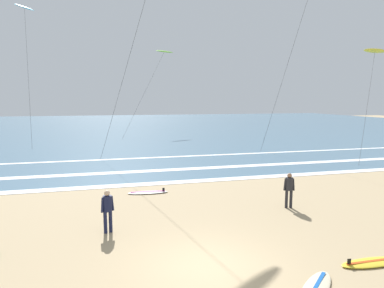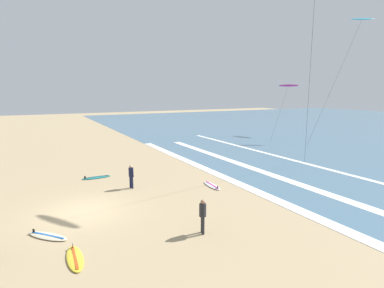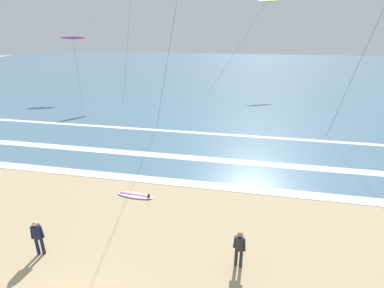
{
  "view_description": "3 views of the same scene",
  "coord_description": "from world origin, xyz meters",
  "views": [
    {
      "loc": [
        -2.84,
        -9.1,
        4.88
      ],
      "look_at": [
        1.48,
        7.45,
        2.65
      ],
      "focal_mm": 32.16,
      "sensor_mm": 36.0,
      "label": 1
    },
    {
      "loc": [
        16.52,
        -2.09,
        6.35
      ],
      "look_at": [
        0.08,
        6.5,
        3.18
      ],
      "focal_mm": 28.65,
      "sensor_mm": 36.0,
      "label": 2
    },
    {
      "loc": [
        5.21,
        -4.88,
        8.73
      ],
      "look_at": [
        2.29,
        9.67,
        2.83
      ],
      "focal_mm": 27.88,
      "sensor_mm": 36.0,
      "label": 3
    }
  ],
  "objects": [
    {
      "name": "ocean_surface",
      "position": [
        0.0,
        54.95,
        0.01
      ],
      "size": [
        140.0,
        90.0,
        0.01
      ],
      "primitive_type": "cube",
      "color": "slate",
      "rests_on": "ground"
    },
    {
      "name": "surfer_right_near",
      "position": [
        5.19,
        4.37,
        0.96
      ],
      "size": [
        0.51,
        0.32,
        1.6
      ],
      "color": "#232328",
      "rests_on": "ground"
    },
    {
      "name": "kite_cyan_far_right",
      "position": [
        -11.71,
        38.8,
        16.02
      ],
      "size": [
        3.23,
        12.88,
        16.38
      ],
      "color": "#23A8C6",
      "rests_on": "ground"
    },
    {
      "name": "wave_foam_mid_break",
      "position": [
        1.12,
        13.99,
        0.01
      ],
      "size": [
        39.26,
        0.85,
        0.01
      ],
      "primitive_type": "cube",
      "color": "white",
      "rests_on": "ocean_surface"
    },
    {
      "name": "surfboard_right_spare",
      "position": [
        -0.66,
        8.42,
        0.05
      ],
      "size": [
        2.14,
        0.75,
        0.25
      ],
      "color": "silver",
      "rests_on": "ground"
    },
    {
      "name": "surfboard_near_water",
      "position": [
        4.84,
        -1.06,
        0.05
      ],
      "size": [
        2.11,
        0.63,
        0.25
      ],
      "color": "yellow",
      "rests_on": "ground"
    },
    {
      "name": "wave_foam_outer_break",
      "position": [
        1.73,
        19.32,
        0.01
      ],
      "size": [
        48.77,
        0.51,
        0.01
      ],
      "primitive_type": "cube",
      "color": "white",
      "rests_on": "ocean_surface"
    },
    {
      "name": "surfer_mid_group",
      "position": [
        -2.77,
        3.43,
        0.96
      ],
      "size": [
        0.51,
        0.32,
        1.6
      ],
      "color": "#141938",
      "rests_on": "ground"
    },
    {
      "name": "wave_foam_shoreline",
      "position": [
        0.33,
        10.35,
        0.01
      ],
      "size": [
        39.23,
        0.84,
        0.01
      ],
      "primitive_type": "cube",
      "color": "white",
      "rests_on": "ocean_surface"
    },
    {
      "name": "kite_yellow_low_near",
      "position": [
        22.71,
        19.2,
        9.46
      ],
      "size": [
        8.95,
        7.97,
        9.74
      ],
      "color": "yellow",
      "rests_on": "ground"
    },
    {
      "name": "kite_lime_far_left",
      "position": [
        6.57,
        43.75,
        12.02
      ],
      "size": [
        8.86,
        11.38,
        12.34
      ],
      "color": "#70C628",
      "rests_on": "ground"
    },
    {
      "name": "ground_plane",
      "position": [
        0.0,
        0.0,
        0.0
      ],
      "size": [
        160.0,
        160.0,
        0.0
      ],
      "primitive_type": "plane",
      "color": "tan"
    }
  ]
}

